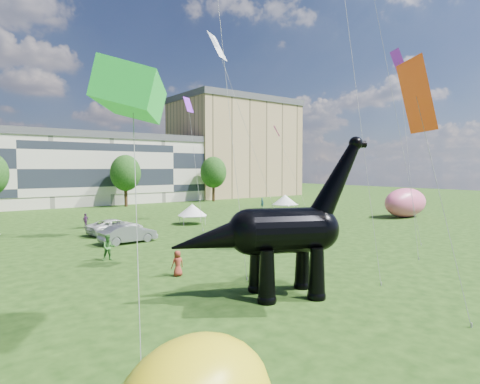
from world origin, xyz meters
TOP-DOWN VIEW (x-y plane):
  - ground at (0.00, 0.00)m, footprint 220.00×220.00m
  - terrace_row at (-8.00, 62.00)m, footprint 78.00×11.00m
  - apartment_block at (40.00, 65.00)m, footprint 28.00×18.00m
  - tree_mid_right at (8.00, 53.00)m, footprint 5.20×5.20m
  - tree_far_right at (26.00, 53.00)m, footprint 5.20×5.20m
  - dinosaur_sculpture at (-3.68, 1.32)m, footprint 10.25×5.70m
  - car_grey at (-4.36, 20.22)m, footprint 5.15×2.16m
  - car_white at (-3.66, 25.35)m, footprint 5.85×3.30m
  - car_dark at (11.62, 22.66)m, footprint 4.63×4.81m
  - gazebo_near at (6.23, 27.24)m, footprint 4.33×4.33m
  - gazebo_far at (24.26, 30.48)m, footprint 4.60×4.60m
  - inflatable_pink at (32.78, 15.84)m, footprint 7.93×4.03m
  - visitors at (-3.93, 12.66)m, footprint 56.02×47.03m

SIDE VIEW (x-z plane):
  - ground at x=0.00m, z-range 0.00..0.00m
  - car_dark at x=11.62m, z-range 0.00..1.38m
  - car_white at x=-3.66m, z-range 0.00..1.54m
  - car_grey at x=-4.36m, z-range 0.00..1.66m
  - visitors at x=-3.93m, z-range -0.08..1.80m
  - gazebo_near at x=6.23m, z-range 0.48..2.88m
  - gazebo_far at x=24.26m, z-range 0.53..3.13m
  - inflatable_pink at x=32.78m, z-range 0.00..3.94m
  - dinosaur_sculpture at x=-3.68m, z-range -1.06..7.59m
  - terrace_row at x=-8.00m, z-range 0.00..12.00m
  - tree_mid_right at x=8.00m, z-range 1.57..11.01m
  - tree_far_right at x=26.00m, z-range 1.57..11.01m
  - apartment_block at x=40.00m, z-range 0.00..22.00m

